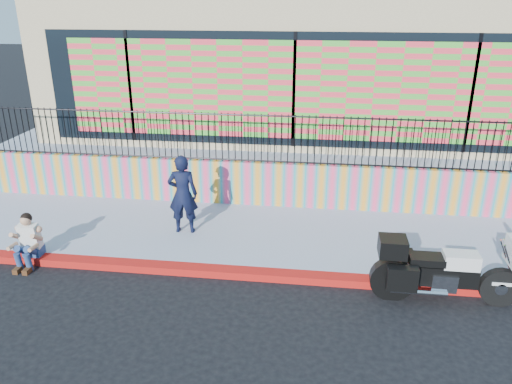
# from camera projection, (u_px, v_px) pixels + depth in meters

# --- Properties ---
(ground) EXTENTS (90.00, 90.00, 0.00)m
(ground) POSITION_uv_depth(u_px,v_px,m) (277.00, 279.00, 9.52)
(ground) COLOR black
(ground) RESTS_ON ground
(red_curb) EXTENTS (16.00, 0.30, 0.15)m
(red_curb) POSITION_uv_depth(u_px,v_px,m) (277.00, 275.00, 9.50)
(red_curb) COLOR red
(red_curb) RESTS_ON ground
(sidewalk) EXTENTS (16.00, 3.00, 0.15)m
(sidewalk) POSITION_uv_depth(u_px,v_px,m) (284.00, 237.00, 11.02)
(sidewalk) COLOR #8B92A7
(sidewalk) RESTS_ON ground
(mural_wall) EXTENTS (16.00, 0.20, 1.10)m
(mural_wall) POSITION_uv_depth(u_px,v_px,m) (289.00, 185.00, 12.26)
(mural_wall) COLOR #FF4375
(mural_wall) RESTS_ON sidewalk
(metal_fence) EXTENTS (15.80, 0.04, 1.20)m
(metal_fence) POSITION_uv_depth(u_px,v_px,m) (291.00, 140.00, 11.84)
(metal_fence) COLOR black
(metal_fence) RESTS_ON mural_wall
(elevated_platform) EXTENTS (16.00, 10.00, 1.25)m
(elevated_platform) POSITION_uv_depth(u_px,v_px,m) (299.00, 134.00, 16.99)
(elevated_platform) COLOR #8B92A7
(elevated_platform) RESTS_ON ground
(storefront_building) EXTENTS (14.00, 8.06, 4.00)m
(storefront_building) POSITION_uv_depth(u_px,v_px,m) (302.00, 56.00, 15.82)
(storefront_building) COLOR tan
(storefront_building) RESTS_ON elevated_platform
(police_motorcycle) EXTENTS (2.53, 0.83, 1.57)m
(police_motorcycle) POSITION_uv_depth(u_px,v_px,m) (445.00, 268.00, 8.60)
(police_motorcycle) COLOR black
(police_motorcycle) RESTS_ON ground
(police_officer) EXTENTS (0.68, 0.48, 1.77)m
(police_officer) POSITION_uv_depth(u_px,v_px,m) (183.00, 194.00, 10.79)
(police_officer) COLOR black
(police_officer) RESTS_ON sidewalk
(seated_man) EXTENTS (0.54, 0.71, 1.06)m
(seated_man) POSITION_uv_depth(u_px,v_px,m) (27.00, 246.00, 9.83)
(seated_man) COLOR navy
(seated_man) RESTS_ON ground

